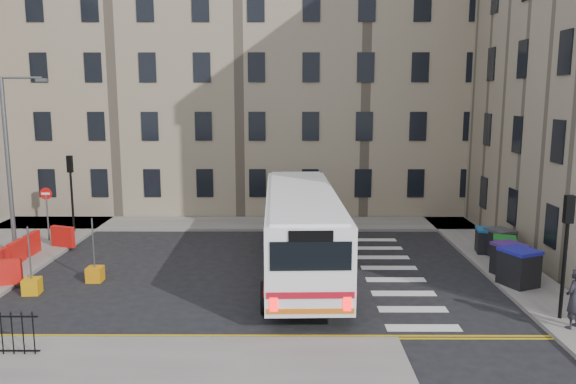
{
  "coord_description": "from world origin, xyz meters",
  "views": [
    {
      "loc": [
        -0.28,
        -23.03,
        7.35
      ],
      "look_at": [
        -0.39,
        2.4,
        3.0
      ],
      "focal_mm": 35.0,
      "sensor_mm": 36.0,
      "label": 1
    }
  ],
  "objects_px": {
    "wheelie_bin_c": "(504,250)",
    "wheelie_bin_d": "(500,243)",
    "bus": "(301,227)",
    "wheelie_bin_e": "(486,240)",
    "bollard_chevron": "(95,274)",
    "pedestrian": "(574,298)",
    "wheelie_bin_b": "(509,259)",
    "streetlamp": "(8,164)",
    "wheelie_bin_a": "(519,267)",
    "bollard_yellow": "(32,286)"
  },
  "relations": [
    {
      "from": "wheelie_bin_e",
      "to": "pedestrian",
      "type": "height_order",
      "value": "pedestrian"
    },
    {
      "from": "bus",
      "to": "wheelie_bin_b",
      "type": "bearing_deg",
      "value": -6.35
    },
    {
      "from": "streetlamp",
      "to": "wheelie_bin_b",
      "type": "bearing_deg",
      "value": -7.94
    },
    {
      "from": "bus",
      "to": "bollard_chevron",
      "type": "bearing_deg",
      "value": -173.82
    },
    {
      "from": "wheelie_bin_b",
      "to": "wheelie_bin_e",
      "type": "distance_m",
      "value": 3.37
    },
    {
      "from": "wheelie_bin_e",
      "to": "bollard_chevron",
      "type": "xyz_separation_m",
      "value": [
        -16.97,
        -3.78,
        -0.43
      ]
    },
    {
      "from": "wheelie_bin_e",
      "to": "bollard_yellow",
      "type": "height_order",
      "value": "wheelie_bin_e"
    },
    {
      "from": "wheelie_bin_c",
      "to": "bollard_chevron",
      "type": "relative_size",
      "value": 2.22
    },
    {
      "from": "wheelie_bin_e",
      "to": "bollard_yellow",
      "type": "bearing_deg",
      "value": -155.1
    },
    {
      "from": "wheelie_bin_b",
      "to": "wheelie_bin_c",
      "type": "height_order",
      "value": "wheelie_bin_b"
    },
    {
      "from": "streetlamp",
      "to": "wheelie_bin_b",
      "type": "distance_m",
      "value": 22.11
    },
    {
      "from": "pedestrian",
      "to": "wheelie_bin_d",
      "type": "bearing_deg",
      "value": -134.99
    },
    {
      "from": "bollard_yellow",
      "to": "bollard_chevron",
      "type": "bearing_deg",
      "value": 37.73
    },
    {
      "from": "wheelie_bin_b",
      "to": "wheelie_bin_c",
      "type": "bearing_deg",
      "value": 54.88
    },
    {
      "from": "wheelie_bin_d",
      "to": "streetlamp",
      "type": "bearing_deg",
      "value": 158.92
    },
    {
      "from": "bollard_chevron",
      "to": "wheelie_bin_a",
      "type": "bearing_deg",
      "value": -2.76
    },
    {
      "from": "pedestrian",
      "to": "bollard_chevron",
      "type": "height_order",
      "value": "pedestrian"
    },
    {
      "from": "wheelie_bin_e",
      "to": "bollard_yellow",
      "type": "relative_size",
      "value": 1.96
    },
    {
      "from": "wheelie_bin_a",
      "to": "wheelie_bin_d",
      "type": "bearing_deg",
      "value": 54.94
    },
    {
      "from": "bus",
      "to": "wheelie_bin_b",
      "type": "height_order",
      "value": "bus"
    },
    {
      "from": "bollard_chevron",
      "to": "wheelie_bin_e",
      "type": "bearing_deg",
      "value": 12.56
    },
    {
      "from": "wheelie_bin_c",
      "to": "wheelie_bin_d",
      "type": "relative_size",
      "value": 0.94
    },
    {
      "from": "streetlamp",
      "to": "wheelie_bin_b",
      "type": "height_order",
      "value": "streetlamp"
    },
    {
      "from": "pedestrian",
      "to": "wheelie_bin_b",
      "type": "bearing_deg",
      "value": -130.46
    },
    {
      "from": "wheelie_bin_a",
      "to": "wheelie_bin_e",
      "type": "bearing_deg",
      "value": 61.52
    },
    {
      "from": "streetlamp",
      "to": "wheelie_bin_d",
      "type": "bearing_deg",
      "value": -0.64
    },
    {
      "from": "wheelie_bin_c",
      "to": "bollard_yellow",
      "type": "relative_size",
      "value": 2.22
    },
    {
      "from": "bus",
      "to": "pedestrian",
      "type": "bearing_deg",
      "value": -36.92
    },
    {
      "from": "wheelie_bin_e",
      "to": "pedestrian",
      "type": "distance_m",
      "value": 8.64
    },
    {
      "from": "wheelie_bin_d",
      "to": "pedestrian",
      "type": "distance_m",
      "value": 8.07
    },
    {
      "from": "bus",
      "to": "bollard_chevron",
      "type": "xyz_separation_m",
      "value": [
        -8.3,
        -1.13,
        -1.67
      ]
    },
    {
      "from": "wheelie_bin_a",
      "to": "pedestrian",
      "type": "bearing_deg",
      "value": -113.09
    },
    {
      "from": "wheelie_bin_b",
      "to": "pedestrian",
      "type": "distance_m",
      "value": 5.28
    },
    {
      "from": "wheelie_bin_a",
      "to": "bollard_yellow",
      "type": "height_order",
      "value": "wheelie_bin_a"
    },
    {
      "from": "wheelie_bin_b",
      "to": "wheelie_bin_d",
      "type": "height_order",
      "value": "wheelie_bin_b"
    },
    {
      "from": "pedestrian",
      "to": "bollard_yellow",
      "type": "distance_m",
      "value": 18.92
    },
    {
      "from": "bus",
      "to": "pedestrian",
      "type": "distance_m",
      "value": 10.36
    },
    {
      "from": "wheelie_bin_b",
      "to": "bollard_chevron",
      "type": "bearing_deg",
      "value": 160.06
    },
    {
      "from": "bus",
      "to": "pedestrian",
      "type": "height_order",
      "value": "bus"
    },
    {
      "from": "bus",
      "to": "bollard_yellow",
      "type": "bearing_deg",
      "value": -167.33
    },
    {
      "from": "streetlamp",
      "to": "wheelie_bin_a",
      "type": "distance_m",
      "value": 22.2
    },
    {
      "from": "wheelie_bin_c",
      "to": "pedestrian",
      "type": "relative_size",
      "value": 0.69
    },
    {
      "from": "wheelie_bin_b",
      "to": "bollard_chevron",
      "type": "height_order",
      "value": "wheelie_bin_b"
    },
    {
      "from": "streetlamp",
      "to": "wheelie_bin_d",
      "type": "relative_size",
      "value": 5.78
    },
    {
      "from": "wheelie_bin_d",
      "to": "wheelie_bin_b",
      "type": "bearing_deg",
      "value": -123.68
    },
    {
      "from": "bus",
      "to": "wheelie_bin_e",
      "type": "xyz_separation_m",
      "value": [
        8.68,
        2.65,
        -1.24
      ]
    },
    {
      "from": "pedestrian",
      "to": "bollard_yellow",
      "type": "height_order",
      "value": "pedestrian"
    },
    {
      "from": "wheelie_bin_b",
      "to": "streetlamp",
      "type": "bearing_deg",
      "value": 150.67
    },
    {
      "from": "wheelie_bin_b",
      "to": "wheelie_bin_c",
      "type": "relative_size",
      "value": 1.12
    },
    {
      "from": "wheelie_bin_a",
      "to": "wheelie_bin_c",
      "type": "distance_m",
      "value": 2.82
    }
  ]
}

